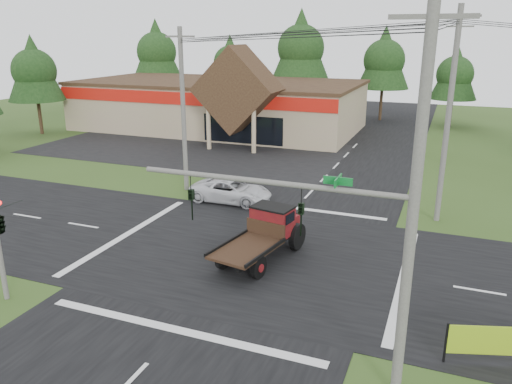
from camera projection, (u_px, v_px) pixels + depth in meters
The scene contains 19 objects.
ground at pixel (252, 254), 23.84m from camera, with size 120.00×120.00×0.00m, color #32491A.
road_ns at pixel (252, 253), 23.84m from camera, with size 12.00×120.00×0.02m, color black.
road_ew at pixel (252, 253), 23.84m from camera, with size 120.00×12.00×0.02m, color black.
parking_apron at pixel (188, 149), 45.58m from camera, with size 28.00×14.00×0.02m, color black.
cvs_building at pixel (220, 104), 54.72m from camera, with size 30.40×18.20×9.19m.
traffic_signal_mast at pixel (346, 245), 13.82m from camera, with size 8.12×0.24×7.00m.
utility_pole_nr at pixel (413, 212), 12.87m from camera, with size 2.00×0.30×11.00m.
utility_pole_nw at pixel (183, 110), 32.11m from camera, with size 2.00×0.30×10.50m.
utility_pole_ne at pixel (448, 116), 26.38m from camera, with size 2.00×0.30×11.50m.
utility_pole_n at pixel (452, 92), 38.85m from camera, with size 2.00×0.30×11.20m.
tree_row_a at pixel (156, 50), 67.38m from camera, with size 6.72×6.72×12.12m.
tree_row_b at pixel (230, 61), 66.07m from camera, with size 5.60×5.60×10.10m.
tree_row_c at pixel (301, 46), 61.09m from camera, with size 7.28×7.28×13.13m.
tree_row_d at pixel (384, 58), 58.90m from camera, with size 6.16×6.16×11.11m.
tree_row_e at pixel (455, 73), 54.74m from camera, with size 5.04×5.04×9.09m.
tree_side_w at pixel (34, 69), 50.73m from camera, with size 5.60×5.60×10.10m.
antique_flatbed_truck at pixel (260, 236), 22.87m from camera, with size 2.14×5.61×2.35m, color #550C14, non-canonical shape.
roadside_banner at pixel (512, 346), 15.60m from camera, with size 4.15×0.12×1.42m, color #88AE17, non-canonical shape.
white_pickup at pixel (231, 191), 31.11m from camera, with size 2.35×5.10×1.42m, color silver.
Camera 1 is at (8.15, -20.27, 10.00)m, focal length 35.00 mm.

